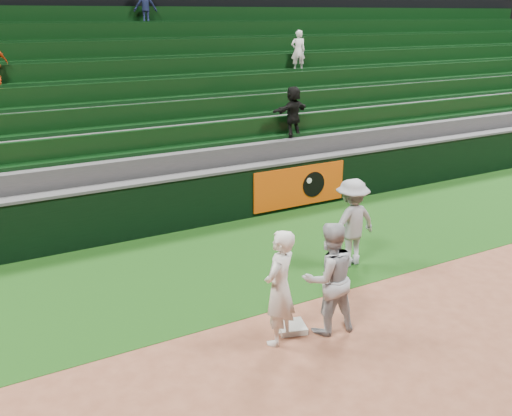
{
  "coord_description": "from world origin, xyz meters",
  "views": [
    {
      "loc": [
        -4.55,
        -6.22,
        4.64
      ],
      "look_at": [
        0.24,
        2.3,
        1.3
      ],
      "focal_mm": 40.0,
      "sensor_mm": 36.0,
      "label": 1
    }
  ],
  "objects": [
    {
      "name": "foul_grass",
      "position": [
        0.0,
        3.0,
        0.0
      ],
      "size": [
        36.0,
        4.2,
        0.01
      ],
      "primitive_type": "cube",
      "color": "black",
      "rests_on": "ground"
    },
    {
      "name": "stadium_seating",
      "position": [
        -0.0,
        8.97,
        1.7
      ],
      "size": [
        36.0,
        5.95,
        5.41
      ],
      "color": "#343436",
      "rests_on": "ground"
    },
    {
      "name": "first_baseman",
      "position": [
        -0.61,
        0.08,
        0.88
      ],
      "size": [
        0.77,
        0.7,
        1.77
      ],
      "primitive_type": "imported",
      "rotation": [
        0.0,
        0.0,
        3.69
      ],
      "color": "silver",
      "rests_on": "ground"
    },
    {
      "name": "first_base",
      "position": [
        -0.28,
        0.26,
        0.05
      ],
      "size": [
        0.51,
        0.51,
        0.09
      ],
      "primitive_type": "cube",
      "rotation": [
        0.0,
        0.0,
        -0.29
      ],
      "color": "silver",
      "rests_on": "ground"
    },
    {
      "name": "base_coach",
      "position": [
        2.02,
        1.76,
        0.87
      ],
      "size": [
        1.14,
        0.69,
        1.72
      ],
      "primitive_type": "imported",
      "rotation": [
        0.0,
        0.0,
        3.19
      ],
      "color": "#8F929B",
      "rests_on": "foul_grass"
    },
    {
      "name": "field_wall",
      "position": [
        0.03,
        5.2,
        0.63
      ],
      "size": [
        36.0,
        0.45,
        1.25
      ],
      "color": "black",
      "rests_on": "ground"
    },
    {
      "name": "baserunner",
      "position": [
        0.2,
        -0.01,
        0.88
      ],
      "size": [
        0.94,
        0.77,
        1.77
      ],
      "primitive_type": "imported",
      "rotation": [
        0.0,
        0.0,
        3.02
      ],
      "color": "#9EA1A9",
      "rests_on": "ground"
    },
    {
      "name": "ground",
      "position": [
        0.0,
        0.0,
        0.0
      ],
      "size": [
        70.0,
        70.0,
        0.0
      ],
      "primitive_type": "plane",
      "color": "brown",
      "rests_on": "ground"
    }
  ]
}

